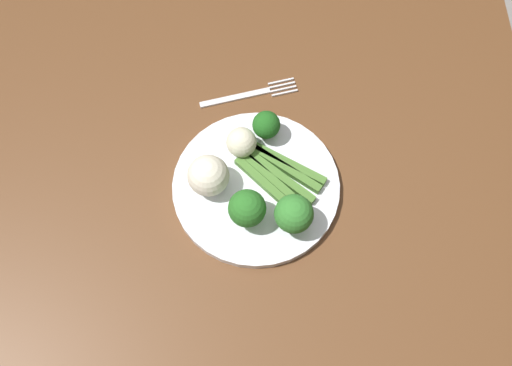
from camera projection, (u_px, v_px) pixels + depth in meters
ground_plane at (248, 286)px, 1.50m from camera, size 6.00×6.00×0.02m
dining_table at (243, 196)px, 0.92m from camera, size 1.44×0.96×0.72m
plate at (256, 186)px, 0.82m from camera, size 0.25×0.25×0.01m
asparagus_bundle at (278, 175)px, 0.81m from camera, size 0.13×0.14×0.01m
broccoli_front_left at (294, 214)px, 0.75m from camera, size 0.06×0.06×0.07m
broccoli_back at (266, 125)px, 0.82m from camera, size 0.04×0.04×0.05m
broccoli_right at (247, 209)px, 0.76m from camera, size 0.05×0.05×0.07m
cauliflower_back_right at (245, 142)px, 0.82m from camera, size 0.05×0.05×0.05m
cauliflower_near_center at (208, 176)px, 0.78m from camera, size 0.06×0.06×0.06m
fork at (250, 94)px, 0.90m from camera, size 0.06×0.16×0.00m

